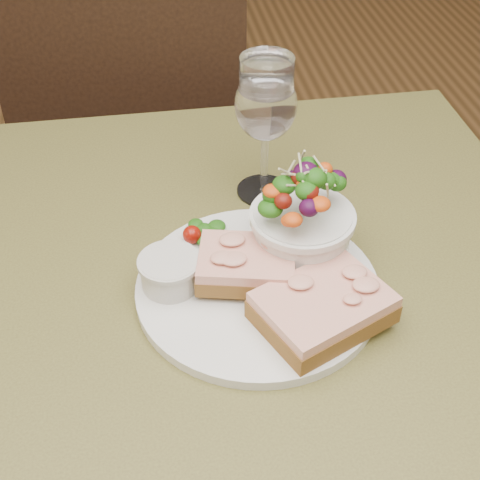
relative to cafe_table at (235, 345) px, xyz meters
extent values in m
cube|color=#47411E|center=(0.00, 0.00, 0.08)|extent=(0.80, 0.80, 0.04)
cylinder|color=black|center=(-0.34, 0.34, -0.29)|extent=(0.05, 0.05, 0.71)
cylinder|color=black|center=(0.34, 0.34, -0.29)|extent=(0.05, 0.05, 0.71)
cube|color=black|center=(-0.09, 0.72, -0.20)|extent=(0.47, 0.47, 0.04)
cube|color=black|center=(-0.11, 0.53, 0.03)|extent=(0.42, 0.10, 0.45)
cube|color=black|center=(-0.09, 0.72, -0.42)|extent=(0.41, 0.41, 0.45)
cylinder|color=silver|center=(0.02, -0.01, 0.11)|extent=(0.27, 0.27, 0.01)
cube|color=#533616|center=(0.08, -0.08, 0.12)|extent=(0.16, 0.14, 0.02)
cube|color=beige|center=(0.08, -0.08, 0.14)|extent=(0.15, 0.14, 0.01)
cube|color=#533616|center=(0.01, -0.01, 0.13)|extent=(0.12, 0.10, 0.02)
cube|color=beige|center=(0.01, -0.01, 0.15)|extent=(0.12, 0.10, 0.01)
cylinder|color=beige|center=(-0.07, 0.00, 0.13)|extent=(0.06, 0.06, 0.04)
cylinder|color=brown|center=(-0.07, 0.00, 0.15)|extent=(0.06, 0.06, 0.01)
cylinder|color=silver|center=(0.08, 0.03, 0.14)|extent=(0.11, 0.11, 0.06)
ellipsoid|color=#0B380A|center=(0.08, 0.03, 0.20)|extent=(0.10, 0.10, 0.06)
ellipsoid|color=#0B380A|center=(-0.02, 0.08, 0.12)|extent=(0.04, 0.04, 0.01)
sphere|color=maroon|center=(-0.04, 0.07, 0.12)|extent=(0.02, 0.02, 0.02)
cylinder|color=white|center=(0.06, 0.17, 0.10)|extent=(0.07, 0.07, 0.00)
cylinder|color=white|center=(0.06, 0.17, 0.15)|extent=(0.01, 0.01, 0.09)
ellipsoid|color=white|center=(0.06, 0.17, 0.23)|extent=(0.08, 0.08, 0.09)
camera|label=1|loc=(-0.08, -0.53, 0.63)|focal=50.00mm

